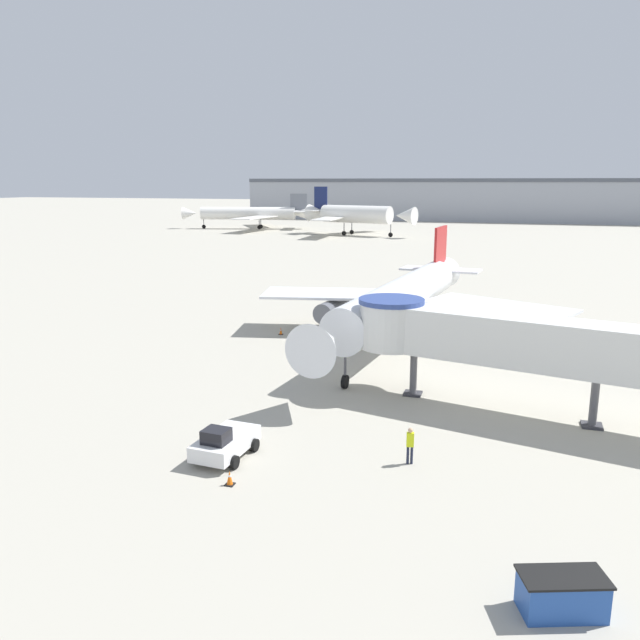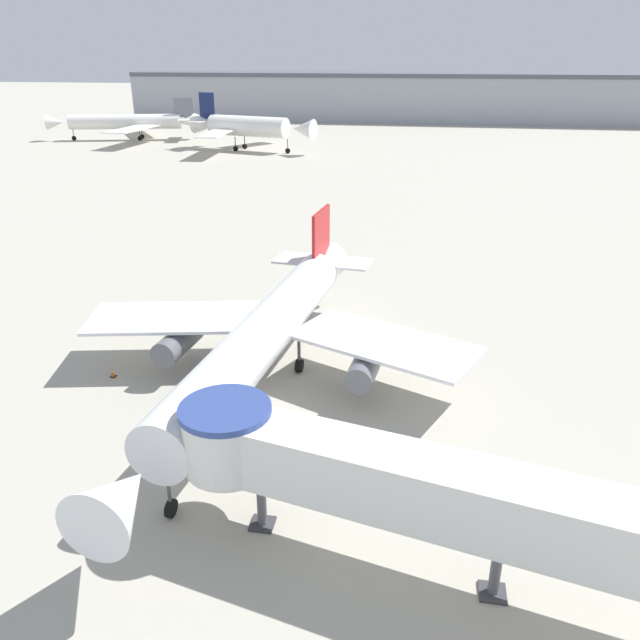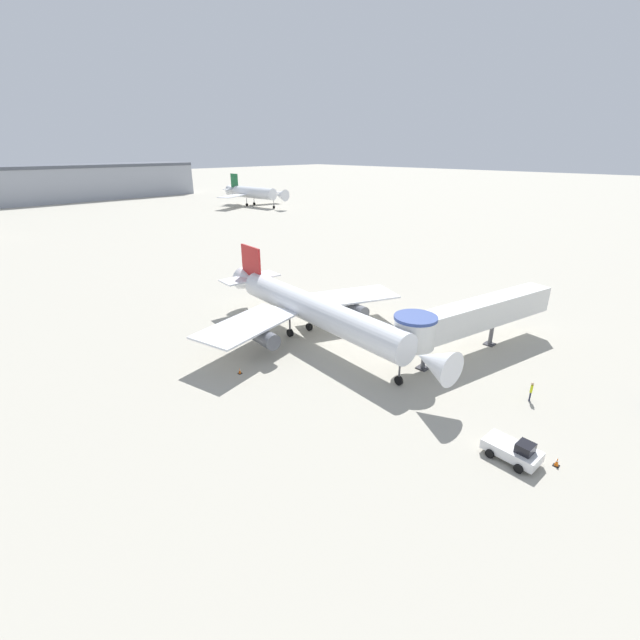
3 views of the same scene
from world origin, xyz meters
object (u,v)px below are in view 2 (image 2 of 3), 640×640
(traffic_cone_port_wing, at_px, (113,373))
(background_jet_gray_tail, at_px, (129,122))
(main_airplane, at_px, (266,334))
(background_jet_navy_tail, at_px, (246,126))
(jet_bridge, at_px, (390,480))

(traffic_cone_port_wing, distance_m, background_jet_gray_tail, 126.77)
(traffic_cone_port_wing, bearing_deg, main_airplane, 3.44)
(traffic_cone_port_wing, bearing_deg, background_jet_navy_tail, 100.90)
(background_jet_gray_tail, bearing_deg, background_jet_navy_tail, 54.56)
(jet_bridge, distance_m, background_jet_gray_tail, 147.56)
(traffic_cone_port_wing, height_order, background_jet_navy_tail, background_jet_navy_tail)
(background_jet_navy_tail, relative_size, background_jet_gray_tail, 0.84)
(main_airplane, height_order, jet_bridge, main_airplane)
(jet_bridge, height_order, background_jet_navy_tail, background_jet_navy_tail)
(jet_bridge, xyz_separation_m, background_jet_gray_tail, (-72.38, 128.59, 0.02))
(traffic_cone_port_wing, height_order, background_jet_gray_tail, background_jet_gray_tail)
(background_jet_gray_tail, bearing_deg, traffic_cone_port_wing, 9.98)
(traffic_cone_port_wing, bearing_deg, background_jet_gray_tail, 114.74)
(background_jet_navy_tail, bearing_deg, background_jet_gray_tail, 84.60)
(main_airplane, xyz_separation_m, traffic_cone_port_wing, (-10.56, -0.63, -3.42))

